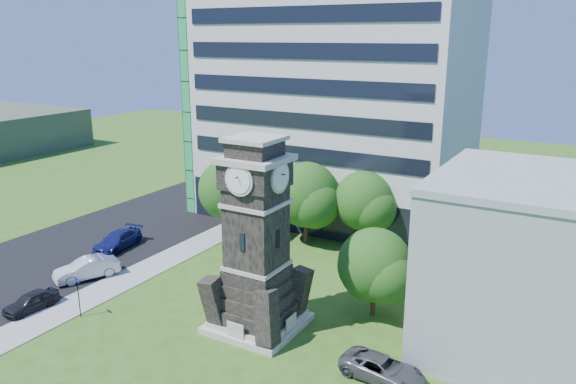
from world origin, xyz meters
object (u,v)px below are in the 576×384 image
Objects in this scene: car_street_south at (31,301)px; car_street_mid at (87,269)px; street_sign at (78,293)px; clock_tower at (257,249)px; car_east_lot at (382,369)px; car_street_north at (117,240)px; park_bench at (220,318)px.

car_street_south is 5.50m from car_street_mid.
car_street_mid is at bearing 152.31° from street_sign.
clock_tower is 4.47× the size of street_sign.
clock_tower reaches higher than street_sign.
clock_tower is 2.63× the size of car_east_lot.
car_street_south is at bearing -80.32° from car_street_north.
car_street_mid is 1.03× the size of car_east_lot.
car_east_lot reaches higher than car_street_south.
clock_tower reaches higher than car_east_lot.
car_street_mid is at bearing 93.71° from car_east_lot.
car_east_lot is 11.21m from park_bench.
car_street_mid is (-0.86, 5.43, 0.15)m from car_street_south.
park_bench is 9.46m from street_sign.
car_street_north is at bearing 142.38° from street_sign.
street_sign is (4.45, -4.42, 0.92)m from car_street_mid.
street_sign reaches higher than car_east_lot.
street_sign reaches higher than park_bench.
park_bench is (-11.19, 0.48, -0.21)m from car_east_lot.
clock_tower is at bearing -24.19° from car_street_north.
car_street_south is (-14.40, -5.84, -4.65)m from clock_tower.
car_east_lot reaches higher than park_bench.
street_sign reaches higher than car_street_north.
car_street_mid is 6.34m from street_sign.
car_street_mid is at bearing -72.67° from car_street_north.
park_bench is (12.16, 4.81, -0.20)m from car_street_south.
car_east_lot is at bearing 14.29° from car_street_south.
clock_tower is 10.19m from car_east_lot.
street_sign is at bearing 19.59° from car_street_south.
car_east_lot is at bearing -21.99° from car_street_north.
car_east_lot is 1.70× the size of street_sign.
car_street_north is 27.70m from car_east_lot.
park_bench is at bearing 40.99° from street_sign.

